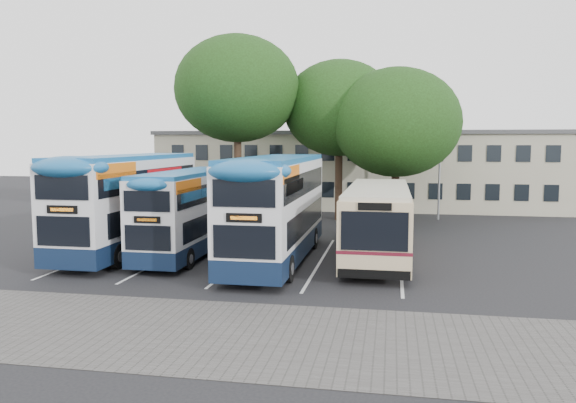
# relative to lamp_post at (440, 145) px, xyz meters

# --- Properties ---
(ground) EXTENTS (120.00, 120.00, 0.00)m
(ground) POSITION_rel_lamp_post_xyz_m (-6.00, -19.97, -5.08)
(ground) COLOR black
(ground) RESTS_ON ground
(paving_strip) EXTENTS (40.00, 6.00, 0.01)m
(paving_strip) POSITION_rel_lamp_post_xyz_m (-8.00, -24.97, -5.08)
(paving_strip) COLOR #595654
(paving_strip) RESTS_ON ground
(bay_lines) EXTENTS (14.12, 11.00, 0.01)m
(bay_lines) POSITION_rel_lamp_post_xyz_m (-9.75, -14.97, -5.08)
(bay_lines) COLOR silver
(bay_lines) RESTS_ON ground
(depot_building) EXTENTS (32.40, 8.40, 6.20)m
(depot_building) POSITION_rel_lamp_post_xyz_m (-6.00, 7.02, -1.93)
(depot_building) COLOR #B0A98E
(depot_building) RESTS_ON ground
(lamp_post) EXTENTS (0.25, 1.05, 9.06)m
(lamp_post) POSITION_rel_lamp_post_xyz_m (0.00, 0.00, 0.00)
(lamp_post) COLOR gray
(lamp_post) RESTS_ON ground
(tree_left) EXTENTS (8.18, 8.18, 12.24)m
(tree_left) POSITION_rel_lamp_post_xyz_m (-13.21, -3.61, 3.66)
(tree_left) COLOR black
(tree_left) RESTS_ON ground
(tree_mid) EXTENTS (7.61, 7.61, 10.82)m
(tree_mid) POSITION_rel_lamp_post_xyz_m (-6.76, -1.19, 2.49)
(tree_mid) COLOR black
(tree_mid) RESTS_ON ground
(tree_right) EXTENTS (8.14, 8.14, 10.01)m
(tree_right) POSITION_rel_lamp_post_xyz_m (-2.96, -2.99, 1.45)
(tree_right) COLOR black
(tree_right) RESTS_ON ground
(bus_dd_left) EXTENTS (2.72, 11.23, 4.68)m
(bus_dd_left) POSITION_rel_lamp_post_xyz_m (-15.67, -14.29, -2.51)
(bus_dd_left) COLOR #0F1E39
(bus_dd_left) RESTS_ON ground
(bus_dd_mid) EXTENTS (2.30, 9.51, 3.96)m
(bus_dd_mid) POSITION_rel_lamp_post_xyz_m (-12.52, -14.43, -2.90)
(bus_dd_mid) COLOR #0F1E39
(bus_dd_mid) RESTS_ON ground
(bus_dd_right) EXTENTS (2.71, 11.17, 4.66)m
(bus_dd_right) POSITION_rel_lamp_post_xyz_m (-8.18, -15.28, -2.52)
(bus_dd_right) COLOR #0F1E39
(bus_dd_right) RESTS_ON ground
(bus_single) EXTENTS (2.81, 11.04, 3.29)m
(bus_single) POSITION_rel_lamp_post_xyz_m (-3.78, -13.57, -3.22)
(bus_single) COLOR beige
(bus_single) RESTS_ON ground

